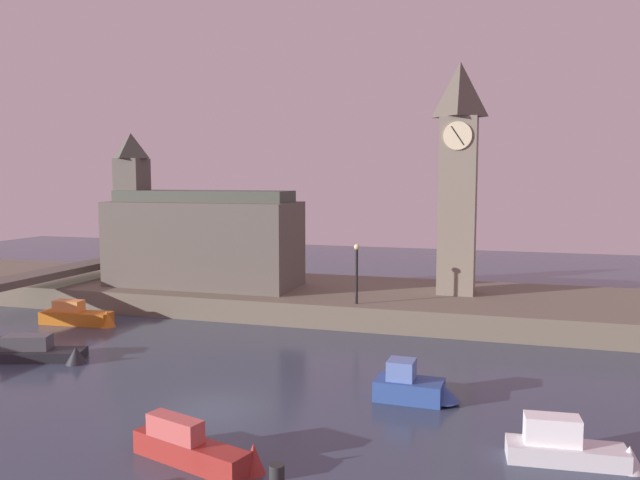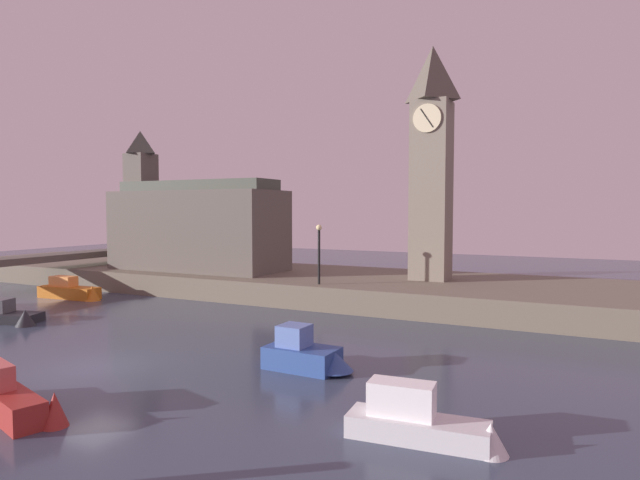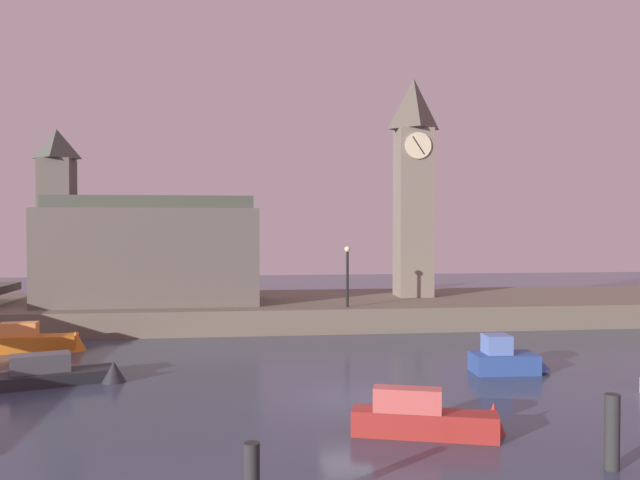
# 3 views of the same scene
# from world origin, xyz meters

# --- Properties ---
(ground_plane) EXTENTS (120.00, 120.00, 0.00)m
(ground_plane) POSITION_xyz_m (0.00, 0.00, 0.00)
(ground_plane) COLOR #384256
(far_embankment) EXTENTS (70.00, 12.00, 1.50)m
(far_embankment) POSITION_xyz_m (0.00, 20.00, 0.75)
(far_embankment) COLOR #6B6051
(far_embankment) RESTS_ON ground
(clock_tower) EXTENTS (2.62, 2.65, 15.27)m
(clock_tower) POSITION_xyz_m (7.74, 20.59, 9.42)
(clock_tower) COLOR slate
(clock_tower) RESTS_ON far_embankment
(parliament_hall) EXTENTS (13.66, 5.49, 11.01)m
(parliament_hall) POSITION_xyz_m (-10.41, 18.51, 4.96)
(parliament_hall) COLOR #5B544C
(parliament_hall) RESTS_ON far_embankment
(streetlamp) EXTENTS (0.36, 0.36, 3.71)m
(streetlamp) POSITION_xyz_m (2.17, 15.15, 3.83)
(streetlamp) COLOR black
(streetlamp) RESTS_ON far_embankment
(boat_barge_dark) EXTENTS (5.68, 2.94, 1.54)m
(boat_barge_dark) POSITION_xyz_m (-11.26, 3.73, 0.40)
(boat_barge_dark) COLOR #232328
(boat_barge_dark) RESTS_ON ground
(boat_tour_blue) EXTENTS (3.54, 1.65, 1.69)m
(boat_tour_blue) POSITION_xyz_m (7.51, 3.44, 0.58)
(boat_tour_blue) COLOR #2D4C93
(boat_tour_blue) RESTS_ON ground
(boat_patrol_orange) EXTENTS (5.22, 1.68, 1.63)m
(boat_patrol_orange) POSITION_xyz_m (-14.63, 10.88, 0.53)
(boat_patrol_orange) COLOR orange
(boat_patrol_orange) RESTS_ON ground
(boat_dinghy_red) EXTENTS (4.99, 2.17, 1.64)m
(boat_dinghy_red) POSITION_xyz_m (1.61, -4.51, 0.55)
(boat_dinghy_red) COLOR maroon
(boat_dinghy_red) RESTS_ON ground
(boat_ferry_white) EXTENTS (4.36, 1.50, 1.65)m
(boat_ferry_white) POSITION_xyz_m (13.32, -0.84, 0.51)
(boat_ferry_white) COLOR silver
(boat_ferry_white) RESTS_ON ground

